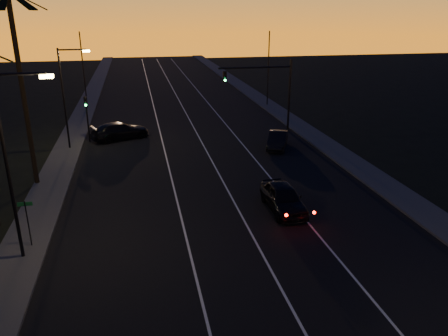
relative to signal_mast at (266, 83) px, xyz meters
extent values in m
cube|color=black|center=(-7.14, -9.99, -4.78)|extent=(20.00, 170.00, 0.01)
cube|color=#3B3B38|center=(-18.34, -9.99, -4.70)|extent=(2.40, 170.00, 0.16)
cube|color=#3B3B38|center=(4.06, -9.99, -4.70)|extent=(2.40, 170.00, 0.16)
cube|color=silver|center=(-10.14, -9.99, -4.76)|extent=(0.12, 160.00, 0.01)
cube|color=silver|center=(-6.64, -9.99, -4.76)|extent=(0.12, 160.00, 0.01)
cube|color=silver|center=(-3.14, -9.99, -4.76)|extent=(0.12, 160.00, 0.01)
cylinder|color=black|center=(-19.34, -9.99, 1.47)|extent=(0.32, 0.32, 12.50)
cube|color=black|center=(-18.31, -9.73, 7.15)|extent=(2.18, 0.92, 1.18)
cube|color=black|center=(-18.90, -9.03, 7.15)|extent=(1.25, 2.12, 1.18)
cube|color=black|center=(-19.82, -9.05, 7.15)|extent=(1.34, 2.09, 1.18)
cube|color=black|center=(-19.31, -11.05, 7.15)|extent=(0.45, 2.16, 1.18)
cube|color=black|center=(-18.49, -10.63, 7.15)|extent=(1.95, 1.61, 1.18)
cylinder|color=black|center=(-18.14, -19.99, -0.28)|extent=(0.16, 0.16, 9.00)
cylinder|color=black|center=(-17.04, -19.99, 4.07)|extent=(2.20, 0.12, 0.12)
cube|color=#FFD566|center=(-15.94, -19.99, 3.94)|extent=(0.55, 0.26, 0.16)
cylinder|color=black|center=(-18.14, -1.99, -0.53)|extent=(0.16, 0.16, 8.50)
cylinder|color=black|center=(-17.04, -1.99, 3.57)|extent=(2.20, 0.12, 0.12)
cube|color=#FFD566|center=(-15.94, -1.99, 3.44)|extent=(0.55, 0.26, 0.16)
cylinder|color=black|center=(-17.94, -18.99, -3.48)|extent=(0.06, 0.06, 2.60)
cube|color=#0E5421|center=(-17.94, -18.99, -2.33)|extent=(0.70, 0.03, 0.20)
cylinder|color=black|center=(2.36, 0.01, -1.28)|extent=(0.20, 0.20, 7.00)
cylinder|color=black|center=(-1.14, 0.01, 1.52)|extent=(7.00, 0.16, 0.16)
cube|color=black|center=(-4.04, 0.01, 0.77)|extent=(0.32, 0.28, 1.00)
sphere|color=black|center=(-4.04, -0.16, 1.09)|extent=(0.20, 0.20, 0.20)
sphere|color=black|center=(-4.04, -0.16, 0.77)|extent=(0.20, 0.20, 0.20)
sphere|color=#14FF59|center=(-4.04, -0.16, 0.45)|extent=(0.20, 0.20, 0.20)
cylinder|color=black|center=(-16.64, 0.01, -2.68)|extent=(0.14, 0.14, 4.20)
cube|color=black|center=(-16.64, 0.01, -1.08)|extent=(0.28, 0.25, 0.90)
sphere|color=black|center=(-16.64, -0.14, -0.80)|extent=(0.18, 0.18, 0.18)
sphere|color=black|center=(-16.64, -0.14, -1.08)|extent=(0.18, 0.18, 0.18)
sphere|color=#14FF59|center=(-16.64, -0.14, -1.36)|extent=(0.18, 0.18, 0.18)
cylinder|color=black|center=(-18.14, 15.01, -0.28)|extent=(0.14, 0.14, 9.00)
cylinder|color=black|center=(3.86, 12.01, -0.28)|extent=(0.14, 0.14, 9.00)
imported|color=black|center=(-4.00, -17.26, -3.98)|extent=(1.90, 4.67, 1.59)
sphere|color=#FF0F05|center=(-4.78, -20.04, -3.72)|extent=(0.18, 0.18, 0.18)
sphere|color=#FF0F05|center=(-3.19, -20.03, -3.72)|extent=(0.18, 0.18, 0.18)
imported|color=black|center=(-0.39, -5.17, -4.06)|extent=(3.09, 4.53, 1.41)
imported|color=black|center=(-13.89, 0.38, -3.99)|extent=(5.82, 4.10, 1.56)
camera|label=1|loc=(-12.25, -40.00, 6.65)|focal=35.00mm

